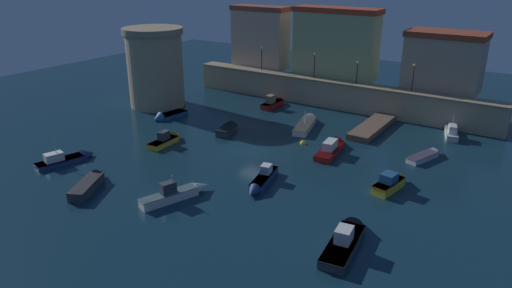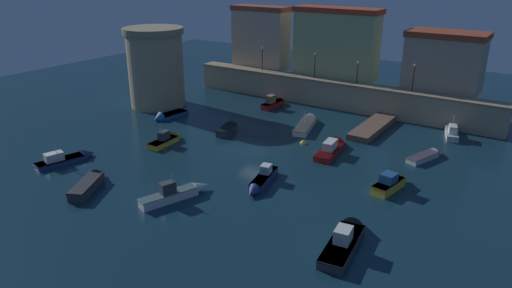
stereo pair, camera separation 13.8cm
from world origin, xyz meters
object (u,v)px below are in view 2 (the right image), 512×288
at_px(moored_boat_4, 261,180).
at_px(mooring_buoy_0, 303,144).
at_px(moored_boat_1, 167,116).
at_px(moored_boat_0, 391,182).
at_px(quay_lamp_2, 358,69).
at_px(moored_boat_7, 307,123).
at_px(moored_boat_5, 346,237).
at_px(moored_boat_13, 90,182).
at_px(moored_boat_6, 229,128).
at_px(quay_lamp_1, 315,61).
at_px(quay_lamp_3, 414,73).
at_px(moored_boat_8, 275,103).
at_px(moored_boat_9, 176,193).
at_px(quay_lamp_0, 262,55).
at_px(moored_boat_12, 333,147).
at_px(fortress_tower, 156,67).
at_px(moored_boat_2, 69,158).
at_px(moored_boat_10, 427,155).
at_px(moored_boat_11, 451,131).
at_px(moored_boat_3, 168,139).

relative_size(moored_boat_4, mooring_buoy_0, 9.13).
bearing_deg(moored_boat_1, moored_boat_0, 89.57).
bearing_deg(quay_lamp_2, moored_boat_7, -104.18).
height_order(moored_boat_5, moored_boat_7, moored_boat_7).
bearing_deg(moored_boat_13, moored_boat_6, -31.81).
height_order(quay_lamp_1, quay_lamp_3, quay_lamp_3).
bearing_deg(moored_boat_8, moored_boat_9, -162.91).
distance_m(moored_boat_8, moored_boat_9, 28.46).
xyz_separation_m(quay_lamp_3, moored_boat_6, (-16.23, -15.90, -5.55)).
relative_size(quay_lamp_3, moored_boat_4, 0.56).
bearing_deg(moored_boat_8, moored_boat_6, -173.48).
bearing_deg(moored_boat_0, quay_lamp_0, 62.28).
relative_size(moored_boat_1, moored_boat_12, 0.75).
bearing_deg(fortress_tower, moored_boat_13, -58.81).
distance_m(quay_lamp_1, moored_boat_2, 34.01).
bearing_deg(quay_lamp_2, moored_boat_0, -59.74).
distance_m(moored_boat_1, moored_boat_7, 17.72).
bearing_deg(moored_boat_6, moored_boat_13, 160.54).
relative_size(moored_boat_7, moored_boat_10, 1.47).
distance_m(moored_boat_1, moored_boat_8, 14.81).
height_order(quay_lamp_0, moored_boat_11, quay_lamp_0).
bearing_deg(moored_boat_4, fortress_tower, -129.93).
height_order(quay_lamp_0, moored_boat_4, quay_lamp_0).
bearing_deg(moored_boat_6, mooring_buoy_0, -97.00).
distance_m(fortress_tower, moored_boat_10, 36.48).
bearing_deg(quay_lamp_3, moored_boat_0, -77.39).
height_order(fortress_tower, moored_boat_6, fortress_tower).
bearing_deg(moored_boat_7, quay_lamp_0, 38.13).
relative_size(quay_lamp_3, moored_boat_9, 0.53).
height_order(quay_lamp_3, moored_boat_13, quay_lamp_3).
xyz_separation_m(moored_boat_5, moored_boat_12, (-8.18, 15.38, -0.03)).
distance_m(quay_lamp_2, moored_boat_12, 16.09).
bearing_deg(moored_boat_2, fortress_tower, 33.98).
bearing_deg(moored_boat_12, moored_boat_2, 123.27).
distance_m(fortress_tower, moored_boat_3, 15.97).
bearing_deg(moored_boat_4, moored_boat_7, -178.48).
bearing_deg(moored_boat_11, moored_boat_13, 127.74).
height_order(quay_lamp_1, moored_boat_13, quay_lamp_1).
bearing_deg(moored_boat_0, moored_boat_3, 105.80).
bearing_deg(moored_boat_12, fortress_tower, 79.07).
bearing_deg(moored_boat_7, fortress_tower, 83.54).
height_order(quay_lamp_1, moored_boat_8, quay_lamp_1).
relative_size(moored_boat_4, moored_boat_10, 1.18).
relative_size(moored_boat_0, moored_boat_4, 0.80).
distance_m(fortress_tower, moored_boat_0, 36.41).
xyz_separation_m(quay_lamp_3, moored_boat_7, (-9.50, -9.18, -5.57)).
xyz_separation_m(moored_boat_6, moored_boat_13, (-1.41, -18.41, 0.04)).
bearing_deg(quay_lamp_1, moored_boat_12, -56.31).
height_order(moored_boat_5, moored_boat_13, moored_boat_5).
xyz_separation_m(moored_boat_4, mooring_buoy_0, (-1.74, 11.06, -0.43)).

